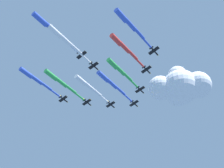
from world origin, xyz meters
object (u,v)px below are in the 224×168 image
at_px(jet_starboard_inner, 120,71).
at_px(jet_trail_port, 66,41).
at_px(jet_port_mid, 61,82).
at_px(jet_starboard_mid, 125,48).
at_px(jet_trail_starboard, 52,29).
at_px(jet_lead, 112,84).
at_px(jet_port_inner, 89,87).
at_px(jet_port_outer, 36,80).
at_px(jet_starboard_outer, 131,25).

distance_m(jet_starboard_inner, jet_trail_port, 46.01).
xyz_separation_m(jet_port_mid, jet_starboard_mid, (-49.50, 31.58, 1.75)).
height_order(jet_starboard_mid, jet_trail_starboard, jet_trail_starboard).
bearing_deg(jet_trail_starboard, jet_lead, -126.02).
bearing_deg(jet_starboard_mid, jet_trail_port, 9.69).
bearing_deg(jet_trail_port, jet_lead, -125.52).
bearing_deg(jet_port_mid, jet_lead, -173.92).
relative_size(jet_port_inner, jet_port_mid, 0.92).
height_order(jet_starboard_inner, jet_trail_port, jet_trail_port).
bearing_deg(jet_port_inner, jet_trail_port, 73.50).
relative_size(jet_starboard_inner, jet_starboard_mid, 0.99).
bearing_deg(jet_trail_port, jet_port_inner, -106.50).
bearing_deg(jet_trail_port, jet_starboard_mid, -170.31).
bearing_deg(jet_lead, jet_port_outer, 5.19).
bearing_deg(jet_trail_starboard, jet_starboard_mid, -160.66).
xyz_separation_m(jet_lead, jet_trail_starboard, (38.40, 52.82, 1.37)).
height_order(jet_port_outer, jet_trail_port, jet_trail_port).
bearing_deg(jet_starboard_mid, jet_port_mid, -32.54).
bearing_deg(jet_port_mid, jet_trail_port, 102.87).
height_order(jet_trail_port, jet_trail_starboard, jet_trail_port).
relative_size(jet_starboard_inner, jet_starboard_outer, 0.96).
relative_size(jet_port_outer, jet_starboard_outer, 1.05).
xyz_separation_m(jet_port_inner, jet_port_outer, (40.91, 5.50, 3.41)).
distance_m(jet_lead, jet_port_mid, 39.54).
bearing_deg(jet_lead, jet_starboard_mid, 105.92).
relative_size(jet_lead, jet_starboard_outer, 1.09).
xyz_separation_m(jet_starboard_inner, jet_starboard_mid, (-3.35, 19.70, 2.57)).
distance_m(jet_starboard_mid, jet_trail_starboard, 51.51).
bearing_deg(jet_port_outer, jet_starboard_mid, 156.17).
bearing_deg(jet_port_inner, jet_trail_starboard, 68.75).
xyz_separation_m(jet_starboard_inner, jet_trail_port, (37.34, 26.65, 3.50)).
distance_m(jet_lead, jet_starboard_outer, 57.56).
relative_size(jet_starboard_outer, jet_trail_starboard, 0.95).
height_order(jet_port_inner, jet_trail_port, jet_trail_port).
distance_m(jet_lead, jet_trail_starboard, 65.32).
bearing_deg(jet_port_inner, jet_port_mid, 11.45).
height_order(jet_port_outer, jet_trail_starboard, jet_trail_starboard).
xyz_separation_m(jet_port_outer, jet_trail_port, (-28.21, 37.39, 0.42)).
distance_m(jet_port_mid, jet_starboard_outer, 74.20).
bearing_deg(jet_port_outer, jet_starboard_inner, 170.70).
relative_size(jet_lead, jet_port_mid, 1.00).
relative_size(jet_lead, jet_starboard_inner, 1.13).
bearing_deg(jet_starboard_outer, jet_trail_starboard, -3.30).
bearing_deg(jet_trail_starboard, jet_starboard_outer, 176.70).
relative_size(jet_port_inner, jet_port_outer, 0.96).
distance_m(jet_lead, jet_port_outer, 58.95).
xyz_separation_m(jet_lead, jet_starboard_outer, (-13.97, 55.84, -0.80)).
height_order(jet_port_inner, jet_starboard_inner, jet_starboard_inner).
bearing_deg(jet_starboard_outer, jet_starboard_inner, -79.85).
relative_size(jet_starboard_inner, jet_trail_port, 0.90).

